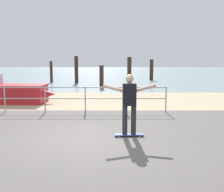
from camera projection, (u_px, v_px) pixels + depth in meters
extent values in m
cube|color=#605B56|center=(90.00, 152.00, 6.32)|extent=(24.00, 10.00, 0.04)
cube|color=tan|center=(103.00, 100.00, 14.25)|extent=(24.00, 6.00, 0.04)
cube|color=#849EA3|center=(109.00, 72.00, 41.98)|extent=(72.00, 50.00, 0.04)
cylinder|color=#9EA0A5|center=(5.00, 100.00, 10.81)|extent=(0.05, 0.05, 1.05)
cylinder|color=#9EA0A5|center=(46.00, 100.00, 10.81)|extent=(0.05, 0.05, 1.05)
cylinder|color=#9EA0A5|center=(86.00, 100.00, 10.81)|extent=(0.05, 0.05, 1.05)
cylinder|color=#9EA0A5|center=(126.00, 100.00, 10.80)|extent=(0.05, 0.05, 1.05)
cylinder|color=#9EA0A5|center=(167.00, 100.00, 10.80)|extent=(0.05, 0.05, 1.05)
cylinder|color=#9EA0A5|center=(45.00, 87.00, 10.74)|extent=(9.60, 0.04, 0.04)
cylinder|color=#9EA0A5|center=(46.00, 99.00, 10.80)|extent=(9.60, 0.04, 0.04)
cube|color=#B21E23|center=(0.00, 94.00, 13.24)|extent=(4.46, 1.60, 0.90)
cone|color=#B21E23|center=(45.00, 94.00, 13.14)|extent=(1.13, 0.81, 0.77)
cube|color=#334C8C|center=(130.00, 134.00, 7.52)|extent=(0.81, 0.24, 0.02)
cylinder|color=#E5598C|center=(120.00, 137.00, 7.44)|extent=(0.06, 0.03, 0.06)
cylinder|color=#E5598C|center=(119.00, 135.00, 7.59)|extent=(0.06, 0.03, 0.06)
cylinder|color=#E5598C|center=(140.00, 137.00, 7.46)|extent=(0.06, 0.03, 0.06)
cylinder|color=#E5598C|center=(139.00, 135.00, 7.62)|extent=(0.06, 0.03, 0.06)
cylinder|color=#26262B|center=(126.00, 120.00, 7.46)|extent=(0.14, 0.14, 0.80)
cylinder|color=#26262B|center=(134.00, 120.00, 7.47)|extent=(0.14, 0.14, 0.80)
cube|color=black|center=(130.00, 95.00, 7.37)|extent=(0.37, 0.22, 0.60)
sphere|color=tan|center=(130.00, 78.00, 7.31)|extent=(0.22, 0.22, 0.22)
cylinder|color=tan|center=(114.00, 88.00, 7.32)|extent=(0.56, 0.12, 0.23)
cylinder|color=tan|center=(147.00, 88.00, 7.37)|extent=(0.56, 0.12, 0.23)
cylinder|color=#332319|center=(52.00, 72.00, 24.29)|extent=(0.24, 0.24, 1.92)
cylinder|color=#332319|center=(77.00, 70.00, 23.65)|extent=(0.32, 0.32, 2.36)
cylinder|color=#332319|center=(102.00, 77.00, 20.05)|extent=(0.31, 0.31, 1.65)
cylinder|color=#332319|center=(130.00, 70.00, 24.34)|extent=(0.37, 0.37, 2.27)
cylinder|color=#332319|center=(152.00, 70.00, 26.71)|extent=(0.35, 0.35, 2.05)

